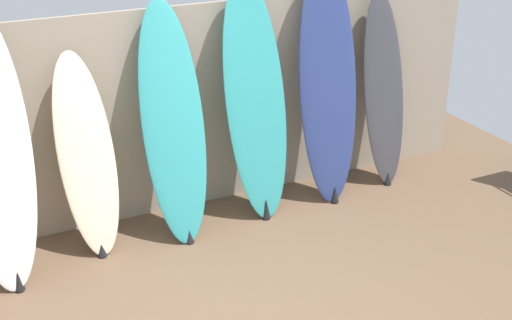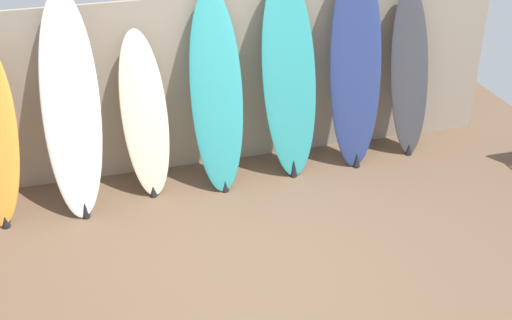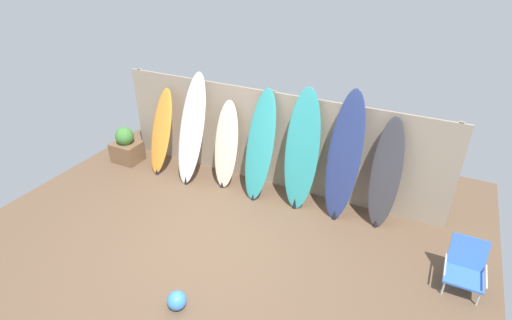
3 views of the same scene
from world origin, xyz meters
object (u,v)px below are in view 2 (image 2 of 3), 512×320
at_px(surfboard_teal_4, 289,78).
at_px(surfboard_navy_5, 356,66).
at_px(surfboard_white_1, 71,108).
at_px(surfboard_teal_3, 217,93).
at_px(surfboard_charcoal_6, 410,73).
at_px(surfboard_cream_2, 145,116).

height_order(surfboard_teal_4, surfboard_navy_5, surfboard_navy_5).
height_order(surfboard_white_1, surfboard_teal_4, surfboard_teal_4).
relative_size(surfboard_white_1, surfboard_teal_3, 1.05).
relative_size(surfboard_teal_4, surfboard_navy_5, 0.96).
bearing_deg(surfboard_charcoal_6, surfboard_navy_5, -174.08).
bearing_deg(surfboard_cream_2, surfboard_white_1, -172.06).
height_order(surfboard_cream_2, surfboard_teal_4, surfboard_teal_4).
distance_m(surfboard_cream_2, surfboard_charcoal_6, 2.79).
bearing_deg(surfboard_white_1, surfboard_cream_2, 7.94).
xyz_separation_m(surfboard_teal_3, surfboard_navy_5, (1.44, 0.03, 0.11)).
xyz_separation_m(surfboard_cream_2, surfboard_navy_5, (2.14, -0.02, 0.28)).
bearing_deg(surfboard_teal_4, surfboard_charcoal_6, 2.74).
bearing_deg(surfboard_teal_4, surfboard_white_1, -177.82).
bearing_deg(surfboard_charcoal_6, surfboard_teal_4, -177.26).
relative_size(surfboard_white_1, surfboard_cream_2, 1.27).
relative_size(surfboard_teal_3, surfboard_charcoal_6, 1.06).
distance_m(surfboard_white_1, surfboard_cream_2, 0.70).
bearing_deg(surfboard_white_1, surfboard_teal_3, 2.11).
xyz_separation_m(surfboard_white_1, surfboard_teal_4, (2.11, 0.08, 0.01)).
height_order(surfboard_white_1, surfboard_charcoal_6, surfboard_white_1).
distance_m(surfboard_teal_4, surfboard_navy_5, 0.70).
xyz_separation_m(surfboard_white_1, surfboard_charcoal_6, (3.46, 0.14, -0.10)).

